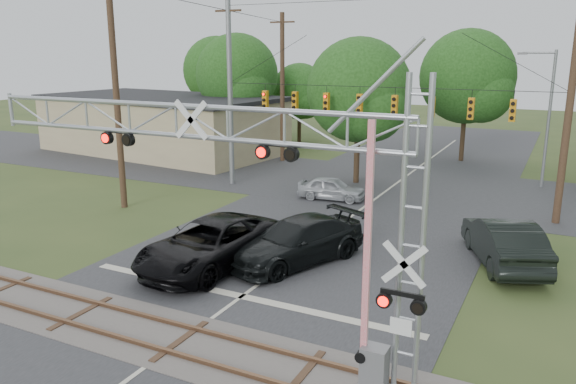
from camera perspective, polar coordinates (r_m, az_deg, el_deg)
The scene contains 14 objects.
ground at distance 16.13m, azimuth -15.38°, elevation -17.60°, with size 160.00×160.00×0.00m, color #354620.
road_main at distance 23.64m, azimuth 0.99°, elevation -6.52°, with size 14.00×90.00×0.02m, color #2C2C2E.
road_cross at distance 36.25m, azimuth 10.62°, elevation 0.59°, with size 90.00×12.00×0.02m, color #2C2C2E.
railroad_track at distance 17.42m, azimuth -10.88°, elevation -14.66°, with size 90.00×3.20×0.17m.
crossing_gantry at distance 13.77m, azimuth -3.00°, elevation -0.05°, with size 13.14×1.01×7.93m.
traffic_signal_span at distance 31.31m, azimuth 10.54°, elevation 9.04°, with size 19.34×0.36×11.50m.
pickup_black at distance 22.48m, azimuth -7.86°, elevation -5.24°, with size 3.13×6.78×1.88m, color black.
car_dark at distance 22.73m, azimuth 0.92°, elevation -5.01°, with size 2.51×6.16×1.79m, color black.
sedan_silver at distance 32.41m, azimuth 4.45°, elevation 0.37°, with size 1.56×3.88×1.32m, color #AAADB2.
suv_dark at distance 24.14m, azimuth 21.08°, elevation -4.69°, with size 2.01×5.77×1.90m, color black.
commercial_building at distance 48.95m, azimuth -12.72°, elevation 6.78°, with size 21.18×12.38×4.73m.
streetlight at distance 38.14m, azimuth 24.78°, elevation 7.39°, with size 2.25×0.23×8.43m.
utility_poles at distance 33.35m, azimuth 14.84°, elevation 9.84°, with size 26.64×27.65×13.26m.
treeline at distance 43.98m, azimuth 9.66°, elevation 10.72°, with size 51.06×25.52×10.02m.
Camera 1 is at (9.55, -9.96, 8.35)m, focal length 35.00 mm.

